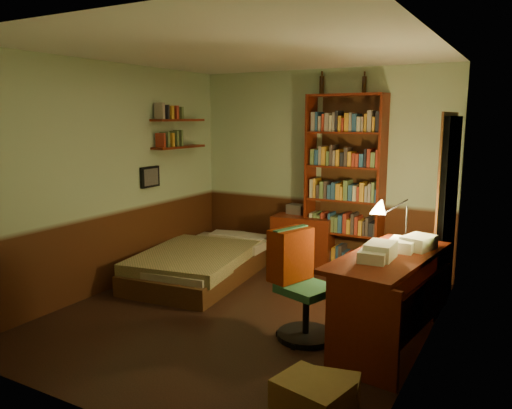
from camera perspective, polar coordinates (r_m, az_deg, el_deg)
The scene contains 24 objects.
floor at distance 5.24m, azimuth -1.37°, elevation -12.47°, with size 3.50×4.00×0.02m, color black.
ceiling at distance 4.88m, azimuth -1.50°, elevation 17.27°, with size 3.50×4.00×0.02m, color silver.
wall_back at distance 6.69m, azimuth 7.41°, elevation 3.96°, with size 3.50×0.02×2.60m, color #A1B992.
wall_left at distance 5.98m, azimuth -16.12°, elevation 2.95°, with size 0.02×4.00×2.60m, color #A1B992.
wall_right at distance 4.28m, azimuth 19.28°, elevation 0.15°, with size 0.02×4.00×2.60m, color #A1B992.
wall_front at distance 3.35m, azimuth -19.26°, elevation -2.45°, with size 3.50×0.02×2.60m, color #A1B992.
doorway at distance 5.60m, azimuth 21.06°, elevation -0.87°, with size 0.06×0.90×2.00m, color black.
door_trim at distance 5.61m, azimuth 20.71°, elevation -0.84°, with size 0.02×0.98×2.08m, color #452713.
bed at distance 6.35m, azimuth -6.01°, elevation -5.42°, with size 1.12×2.10×0.62m, color olive.
dresser at distance 6.68m, azimuth 5.37°, elevation -4.29°, with size 0.79×0.39×0.70m, color #571A0A.
mini_stereo at distance 6.77m, azimuth 4.66°, elevation -0.52°, with size 0.23×0.18×0.13m, color #B2B2B7.
bookshelf at distance 6.42m, azimuth 10.07°, elevation 2.18°, with size 0.97×0.30×2.27m, color #571A0A.
bottle_left at distance 6.61m, azimuth 7.53°, elevation 13.35°, with size 0.06×0.06×0.23m, color black.
bottle_right at distance 6.42m, azimuth 12.27°, elevation 13.20°, with size 0.05×0.05×0.21m, color black.
desk at distance 4.61m, azimuth 14.75°, elevation -10.45°, with size 0.63×1.52×0.81m, color #571A0A.
paper_stack at distance 4.74m, azimuth 18.10°, elevation -4.15°, with size 0.22×0.31×0.12m, color silver.
desk_lamp at distance 4.92m, azimuth 16.86°, elevation -1.03°, with size 0.16×0.16×0.55m, color black.
office_chair at distance 4.56m, azimuth 5.77°, elevation -10.08°, with size 0.43×0.38×0.86m, color #295D3A.
red_jacket at distance 4.38m, azimuth 4.21°, elevation -1.83°, with size 0.22×0.40×0.48m, color #922A07.
wall_shelf_lower at distance 6.69m, azimuth -8.78°, elevation 6.51°, with size 0.20×0.90×0.03m, color #571A0A.
wall_shelf_upper at distance 6.68m, azimuth -8.87°, elevation 9.51°, with size 0.20×0.90×0.03m, color #571A0A.
framed_picture at distance 6.39m, azimuth -12.03°, elevation 3.10°, with size 0.04×0.32×0.26m, color black.
cardboard_box_a at distance 3.46m, azimuth 6.44°, elevation -21.84°, with size 0.44×0.36×0.33m, color olive.
cardboard_box_b at distance 3.64m, azimuth 8.58°, elevation -20.85°, with size 0.36×0.30×0.26m, color olive.
Camera 1 is at (2.47, -4.16, 1.99)m, focal length 35.00 mm.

